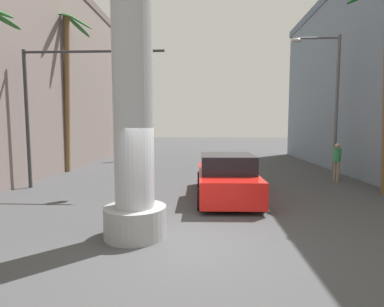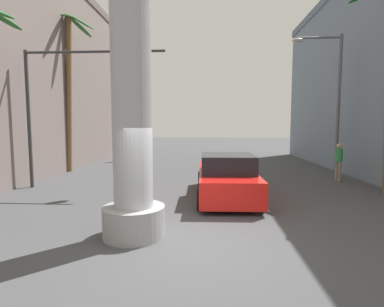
% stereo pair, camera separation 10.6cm
% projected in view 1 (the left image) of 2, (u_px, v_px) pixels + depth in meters
% --- Properties ---
extents(ground_plane, '(91.31, 91.31, 0.00)m').
position_uv_depth(ground_plane, '(197.00, 172.00, 16.34)').
color(ground_plane, '#424244').
extents(building_left, '(7.36, 17.58, 10.91)m').
position_uv_depth(building_left, '(13.00, 75.00, 17.47)').
color(building_left, slate).
rests_on(building_left, ground).
extents(neon_sign_pole, '(3.01, 1.43, 11.70)m').
position_uv_depth(neon_sign_pole, '(132.00, 5.00, 6.44)').
color(neon_sign_pole, '#9E9EA3').
rests_on(neon_sign_pole, ground).
extents(street_lamp, '(2.37, 0.28, 6.81)m').
position_uv_depth(street_lamp, '(329.00, 92.00, 14.37)').
color(street_lamp, '#59595E').
rests_on(street_lamp, ground).
extents(traffic_light_mast, '(5.65, 0.32, 5.52)m').
position_uv_depth(traffic_light_mast, '(70.00, 89.00, 11.84)').
color(traffic_light_mast, '#333333').
rests_on(traffic_light_mast, ground).
extents(car_lead, '(2.13, 4.85, 1.56)m').
position_uv_depth(car_lead, '(226.00, 178.00, 10.58)').
color(car_lead, black).
rests_on(car_lead, ground).
extents(palm_tree_mid_left, '(3.35, 3.30, 8.55)m').
position_uv_depth(palm_tree_mid_left, '(66.00, 67.00, 16.11)').
color(palm_tree_mid_left, brown).
rests_on(palm_tree_mid_left, ground).
extents(pedestrian_far_left, '(0.45, 0.45, 1.63)m').
position_uv_depth(pedestrian_far_left, '(118.00, 148.00, 20.80)').
color(pedestrian_far_left, '#1E233F').
rests_on(pedestrian_far_left, ground).
extents(pedestrian_mid_right, '(0.41, 0.41, 1.73)m').
position_uv_depth(pedestrian_mid_right, '(337.00, 159.00, 13.64)').
color(pedestrian_mid_right, gray).
rests_on(pedestrian_mid_right, ground).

